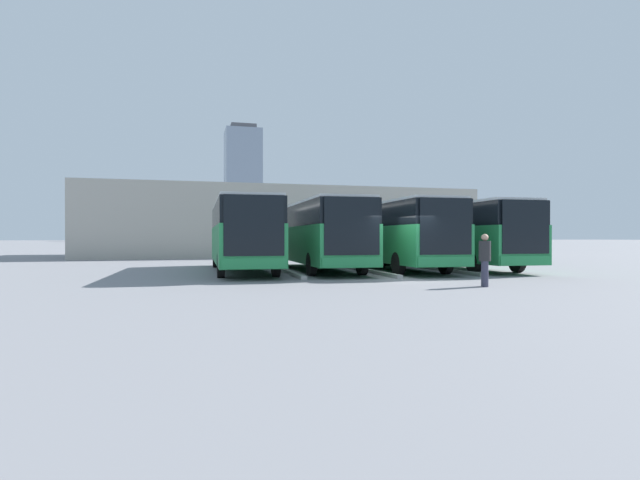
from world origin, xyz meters
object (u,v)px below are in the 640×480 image
bus_2 (318,233)px  bus_3 (242,233)px  bus_0 (458,233)px  pedestrian (485,258)px  bus_1 (392,233)px

bus_2 → bus_3: 3.78m
bus_0 → bus_2: size_ratio=1.00×
bus_2 → pedestrian: size_ratio=6.58×
bus_3 → pedestrian: (-7.02, 9.53, -0.92)m
bus_0 → bus_1: same height
bus_0 → bus_1: bearing=3.0°
pedestrian → bus_1: bearing=18.7°
bus_1 → pedestrian: (0.55, 8.98, -0.92)m
bus_1 → bus_0: bearing=-177.0°
bus_0 → bus_3: 11.36m
bus_0 → bus_3: (11.35, -0.45, 0.00)m
pedestrian → bus_2: bearing=41.1°
bus_2 → pedestrian: (-3.23, 9.45, -0.92)m
bus_1 → bus_2: (3.78, -0.47, 0.00)m
bus_2 → pedestrian: 10.03m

